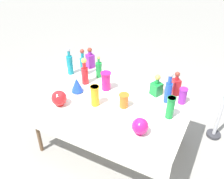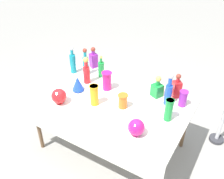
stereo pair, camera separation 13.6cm
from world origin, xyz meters
name	(u,v)px [view 2 (the right image)]	position (x,y,z in m)	size (l,w,h in m)	color
ground_plane	(112,146)	(0.00, 0.00, 0.00)	(40.00, 40.00, 0.00)	gray
display_table	(110,103)	(0.00, -0.03, 0.71)	(1.67, 1.12, 0.76)	white
tall_bottle_0	(169,91)	(0.55, 0.20, 0.91)	(0.07, 0.07, 0.37)	blue
tall_bottle_1	(73,62)	(-0.69, 0.21, 0.90)	(0.07, 0.07, 0.35)	teal
tall_bottle_2	(86,64)	(-0.53, 0.25, 0.90)	(0.07, 0.07, 0.35)	teal
tall_bottle_3	(86,72)	(-0.41, 0.10, 0.90)	(0.08, 0.08, 0.33)	red
tall_bottle_4	(101,69)	(-0.34, 0.31, 0.86)	(0.07, 0.07, 0.28)	#198C38
square_decanter_0	(177,88)	(0.58, 0.37, 0.87)	(0.12, 0.12, 0.28)	red
square_decanter_1	(94,59)	(-0.56, 0.46, 0.88)	(0.12, 0.12, 0.28)	purple
square_decanter_2	(157,89)	(0.40, 0.27, 0.85)	(0.14, 0.14, 0.25)	#198C38
slender_vase_0	(94,95)	(-0.09, -0.20, 0.88)	(0.10, 0.10, 0.23)	orange
slender_vase_1	(107,80)	(-0.13, 0.11, 0.87)	(0.12, 0.12, 0.21)	#C61972
slender_vase_2	(183,98)	(0.69, 0.25, 0.85)	(0.09, 0.09, 0.18)	purple
slender_vase_3	(169,109)	(0.64, -0.03, 0.88)	(0.09, 0.09, 0.23)	#198C38
slender_vase_4	(123,101)	(0.18, -0.09, 0.84)	(0.10, 0.10, 0.15)	orange
fluted_vase_0	(78,84)	(-0.39, -0.09, 0.85)	(0.14, 0.14, 0.18)	blue
round_bowl_0	(59,96)	(-0.42, -0.37, 0.85)	(0.16, 0.16, 0.17)	red
round_bowl_1	(136,127)	(0.48, -0.37, 0.84)	(0.15, 0.15, 0.16)	#C61972
price_tag_left	(55,110)	(-0.36, -0.50, 0.78)	(0.06, 0.01, 0.04)	white
cardboard_box_behind_left	(138,92)	(-0.17, 1.05, 0.14)	(0.44, 0.40, 0.36)	tan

